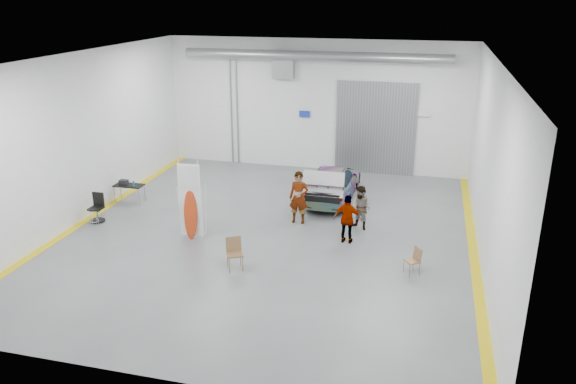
% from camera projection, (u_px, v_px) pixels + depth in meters
% --- Properties ---
extents(ground, '(16.00, 16.00, 0.00)m').
position_uv_depth(ground, '(268.00, 234.00, 19.50)').
color(ground, '#585B5F').
rests_on(ground, ground).
extents(room_shell, '(14.02, 16.18, 6.01)m').
position_uv_depth(room_shell, '(290.00, 106.00, 20.08)').
color(room_shell, silver).
rests_on(room_shell, ground).
extents(sedan_car, '(1.88, 4.58, 1.33)m').
position_uv_depth(sedan_car, '(332.00, 182.00, 22.72)').
color(sedan_car, silver).
rests_on(sedan_car, ground).
extents(person_a, '(0.70, 0.46, 1.93)m').
position_uv_depth(person_a, '(299.00, 198.00, 20.18)').
color(person_a, '#9D7755').
rests_on(person_a, ground).
extents(person_b, '(0.96, 0.87, 1.58)m').
position_uv_depth(person_b, '(361.00, 208.00, 19.68)').
color(person_b, '#477182').
rests_on(person_b, ground).
extents(person_c, '(1.00, 0.47, 1.68)m').
position_uv_depth(person_c, '(348.00, 219.00, 18.60)').
color(person_c, '#AA6E38').
rests_on(person_c, ground).
extents(surfboard_display, '(0.80, 0.25, 2.81)m').
position_uv_depth(surfboard_display, '(190.00, 207.00, 18.80)').
color(surfboard_display, white).
rests_on(surfboard_display, ground).
extents(folding_chair_near, '(0.62, 0.67, 0.98)m').
position_uv_depth(folding_chair_near, '(235.00, 260.00, 16.97)').
color(folding_chair_near, brown).
rests_on(folding_chair_near, ground).
extents(folding_chair_far, '(0.53, 0.63, 0.82)m').
position_uv_depth(folding_chair_far, '(412.00, 266.00, 16.70)').
color(folding_chair_far, brown).
rests_on(folding_chair_far, ground).
extents(shop_stool, '(0.34, 0.34, 0.66)m').
position_uv_depth(shop_stool, '(94.00, 218.00, 20.08)').
color(shop_stool, black).
rests_on(shop_stool, ground).
extents(work_table, '(1.16, 0.59, 0.94)m').
position_uv_depth(work_table, '(128.00, 185.00, 22.24)').
color(work_table, gray).
rests_on(work_table, ground).
extents(office_chair, '(0.56, 0.56, 1.04)m').
position_uv_depth(office_chair, '(97.00, 209.00, 20.48)').
color(office_chair, black).
rests_on(office_chair, ground).
extents(trunk_lid, '(1.55, 0.94, 0.04)m').
position_uv_depth(trunk_lid, '(323.00, 182.00, 20.63)').
color(trunk_lid, silver).
rests_on(trunk_lid, sedan_car).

